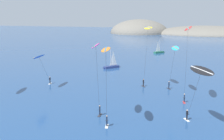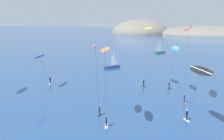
# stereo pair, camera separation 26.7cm
# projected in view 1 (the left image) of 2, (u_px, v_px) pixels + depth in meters

# --- Properties ---
(headland_island) EXTENTS (117.69, 54.14, 22.86)m
(headland_island) POSITION_uv_depth(u_px,v_px,m) (171.00, 34.00, 228.35)
(headland_island) COLOR slate
(headland_island) RESTS_ON ground
(sailboat_near) EXTENTS (4.63, 5.12, 5.70)m
(sailboat_near) POSITION_uv_depth(u_px,v_px,m) (111.00, 66.00, 84.11)
(sailboat_near) COLOR navy
(sailboat_near) RESTS_ON ground
(sailboat_far) EXTENTS (4.43, 5.27, 5.70)m
(sailboat_far) POSITION_uv_depth(u_px,v_px,m) (159.00, 52.00, 116.31)
(sailboat_far) COLOR #23664C
(sailboat_far) RESTS_ON ground
(kitesurfer_red) EXTENTS (1.67, 6.04, 14.10)m
(kitesurfer_red) POSITION_uv_depth(u_px,v_px,m) (188.00, 34.00, 47.39)
(kitesurfer_red) COLOR red
(kitesurfer_red) RESTS_ON ground
(kitesurfer_orange) EXTENTS (2.55, 5.50, 11.83)m
(kitesurfer_orange) POSITION_uv_depth(u_px,v_px,m) (106.00, 57.00, 36.56)
(kitesurfer_orange) COLOR silver
(kitesurfer_orange) RESTS_ON ground
(kitesurfer_blue) EXTENTS (1.63, 8.37, 7.54)m
(kitesurfer_blue) POSITION_uv_depth(u_px,v_px,m) (40.00, 59.00, 59.96)
(kitesurfer_blue) COLOR silver
(kitesurfer_blue) RESTS_ON ground
(kitesurfer_black) EXTENTS (4.27, 6.73, 8.97)m
(kitesurfer_black) POSITION_uv_depth(u_px,v_px,m) (200.00, 74.00, 38.53)
(kitesurfer_black) COLOR silver
(kitesurfer_black) RESTS_ON ground
(kitesurfer_yellow) EXTENTS (3.42, 5.65, 13.52)m
(kitesurfer_yellow) POSITION_uv_depth(u_px,v_px,m) (148.00, 34.00, 58.27)
(kitesurfer_yellow) COLOR #2D2D33
(kitesurfer_yellow) RESTS_ON ground
(kitesurfer_magenta) EXTENTS (2.08, 6.55, 12.09)m
(kitesurfer_magenta) POSITION_uv_depth(u_px,v_px,m) (96.00, 54.00, 40.00)
(kitesurfer_magenta) COLOR #2D2D33
(kitesurfer_magenta) RESTS_ON ground
(kitesurfer_cyan) EXTENTS (3.13, 7.35, 9.89)m
(kitesurfer_cyan) POSITION_uv_depth(u_px,v_px,m) (175.00, 52.00, 55.67)
(kitesurfer_cyan) COLOR #2D2D33
(kitesurfer_cyan) RESTS_ON ground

